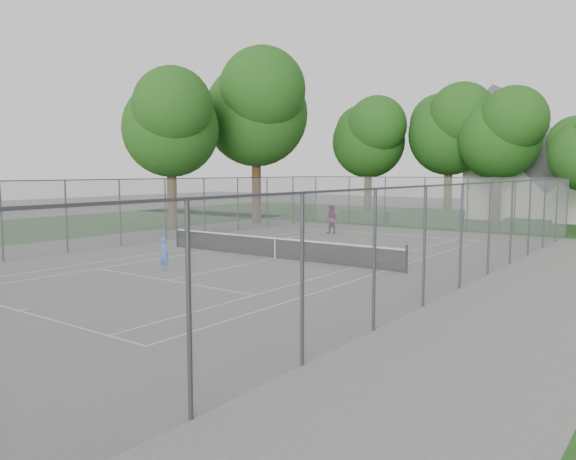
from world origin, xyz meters
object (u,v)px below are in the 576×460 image
Objects in this scene: house at (528,166)px; girl_player at (165,254)px; tennis_net at (275,247)px; woman_player at (332,219)px.

house reaches higher than girl_player.
house is at bearing 82.36° from tennis_net.
girl_player is at bearing -81.65° from woman_player.
house is 34.73m from girl_player.
woman_player is (-3.18, 10.00, 0.40)m from tennis_net.
tennis_net is 7.08× the size of woman_player.
house reaches higher than tennis_net.
house is at bearing 71.95° from woman_player.
tennis_net is at bearing -97.64° from house.
woman_player is at bearing 107.66° from tennis_net.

